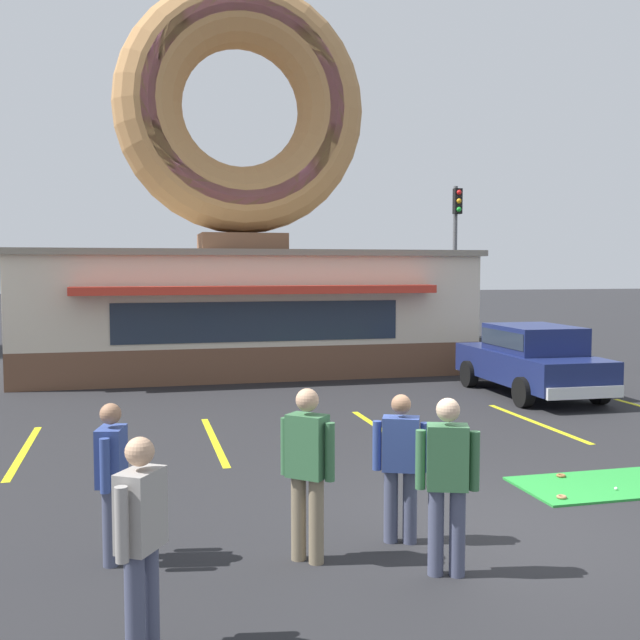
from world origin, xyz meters
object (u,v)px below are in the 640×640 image
pedestrian_hooded_kid (307,466)px  pedestrian_beanie_man (401,461)px  pedestrian_blue_sweater_man (112,475)px  pedestrian_clipboard_woman (447,477)px  car_navy (531,357)px  pedestrian_leather_jacket_man (141,535)px  traffic_light_pole (456,245)px  trash_bin (485,354)px  golf_ball (616,489)px

pedestrian_hooded_kid → pedestrian_beanie_man: (1.07, 0.26, -0.09)m
pedestrian_blue_sweater_man → pedestrian_clipboard_woman: bearing=-19.6°
car_navy → pedestrian_clipboard_woman: pedestrian_clipboard_woman is taller
pedestrian_blue_sweater_man → pedestrian_beanie_man: size_ratio=1.00×
car_navy → pedestrian_leather_jacket_man: 12.93m
traffic_light_pole → pedestrian_blue_sweater_man: bearing=-123.2°
trash_bin → pedestrian_clipboard_woman: bearing=-117.8°
golf_ball → pedestrian_blue_sweater_man: pedestrian_blue_sweater_man is taller
pedestrian_leather_jacket_man → pedestrian_beanie_man: bearing=32.6°
pedestrian_leather_jacket_man → pedestrian_beanie_man: pedestrian_leather_jacket_man is taller
car_navy → traffic_light_pole: size_ratio=0.79×
pedestrian_leather_jacket_man → trash_bin: pedestrian_leather_jacket_man is taller
pedestrian_hooded_kid → trash_bin: bearing=56.7°
pedestrian_blue_sweater_man → trash_bin: size_ratio=1.63×
car_navy → pedestrian_blue_sweater_man: (-8.95, -7.69, -0.00)m
car_navy → pedestrian_beanie_man: bearing=-127.4°
pedestrian_clipboard_woman → trash_bin: pedestrian_clipboard_woman is taller
pedestrian_blue_sweater_man → pedestrian_beanie_man: 2.94m
pedestrian_beanie_man → trash_bin: size_ratio=1.62×
pedestrian_clipboard_woman → trash_bin: (6.56, 12.47, -0.44)m
pedestrian_beanie_man → trash_bin: bearing=59.9°
pedestrian_hooded_kid → pedestrian_beanie_man: pedestrian_hooded_kid is taller
pedestrian_beanie_man → pedestrian_clipboard_woman: bearing=-81.9°
pedestrian_leather_jacket_man → pedestrian_clipboard_woman: bearing=16.0°
traffic_light_pole → car_navy: bearing=-104.4°
pedestrian_hooded_kid → pedestrian_clipboard_woman: bearing=-28.3°
car_navy → pedestrian_leather_jacket_man: size_ratio=2.77×
pedestrian_clipboard_woman → pedestrian_beanie_man: 0.92m
pedestrian_clipboard_woman → pedestrian_beanie_man: pedestrian_clipboard_woman is taller
pedestrian_clipboard_woman → car_navy: bearing=56.2°
traffic_light_pole → pedestrian_clipboard_woman: bearing=-114.3°
pedestrian_beanie_man → trash_bin: 13.37m
car_navy → pedestrian_beanie_man: car_navy is taller
pedestrian_hooded_kid → pedestrian_leather_jacket_man: pedestrian_hooded_kid is taller
golf_ball → trash_bin: 11.11m
car_navy → pedestrian_beanie_man: size_ratio=2.91×
pedestrian_hooded_kid → pedestrian_leather_jacket_man: 2.16m
trash_bin → golf_ball: bearing=-107.7°
pedestrian_hooded_kid → pedestrian_clipboard_woman: 1.36m
pedestrian_hooded_kid → traffic_light_pole: bearing=61.8°
pedestrian_beanie_man → traffic_light_pole: (8.54, 17.70, 2.84)m
pedestrian_blue_sweater_man → trash_bin: (9.63, 11.38, -0.37)m
golf_ball → pedestrian_leather_jacket_man: (-5.99, -2.69, 0.87)m
golf_ball → car_navy: 7.44m
pedestrian_blue_sweater_man → pedestrian_leather_jacket_man: size_ratio=0.95×
golf_ball → pedestrian_hooded_kid: pedestrian_hooded_kid is taller
pedestrian_clipboard_woman → trash_bin: bearing=62.2°
pedestrian_clipboard_woman → pedestrian_blue_sweater_man: bearing=160.4°
car_navy → trash_bin: car_navy is taller
golf_ball → pedestrian_clipboard_woman: bearing=-149.3°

